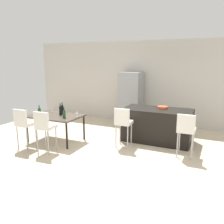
# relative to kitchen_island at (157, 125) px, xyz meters

# --- Properties ---
(ground_plane) EXTENTS (10.00, 10.00, 0.00)m
(ground_plane) POSITION_rel_kitchen_island_xyz_m (-0.38, -0.88, -0.46)
(ground_plane) COLOR beige
(back_wall) EXTENTS (10.00, 0.12, 2.90)m
(back_wall) POSITION_rel_kitchen_island_xyz_m (-0.38, 1.81, 0.99)
(back_wall) COLOR beige
(back_wall) RESTS_ON ground_plane
(kitchen_island) EXTENTS (1.86, 0.94, 0.92)m
(kitchen_island) POSITION_rel_kitchen_island_xyz_m (0.00, 0.00, 0.00)
(kitchen_island) COLOR black
(kitchen_island) RESTS_ON ground_plane
(bar_chair_left) EXTENTS (0.42, 0.42, 1.05)m
(bar_chair_left) POSITION_rel_kitchen_island_xyz_m (-0.69, -0.85, 0.24)
(bar_chair_left) COLOR white
(bar_chair_left) RESTS_ON ground_plane
(bar_chair_middle) EXTENTS (0.41, 0.41, 1.05)m
(bar_chair_middle) POSITION_rel_kitchen_island_xyz_m (0.89, -0.85, 0.24)
(bar_chair_middle) COLOR white
(bar_chair_middle) RESTS_ON ground_plane
(dining_table) EXTENTS (1.45, 0.95, 0.74)m
(dining_table) POSITION_rel_kitchen_island_xyz_m (-2.60, -1.18, 0.22)
(dining_table) COLOR #4C4238
(dining_table) RESTS_ON ground_plane
(dining_chair_near) EXTENTS (0.40, 0.40, 1.05)m
(dining_chair_near) POSITION_rel_kitchen_island_xyz_m (-2.92, -2.02, 0.24)
(dining_chair_near) COLOR white
(dining_chair_near) RESTS_ON ground_plane
(dining_chair_far) EXTENTS (0.42, 0.42, 1.05)m
(dining_chair_far) POSITION_rel_kitchen_island_xyz_m (-2.27, -2.02, 0.24)
(dining_chair_far) COLOR white
(dining_chair_far) RESTS_ON ground_plane
(wine_bottle_right) EXTENTS (0.06, 0.06, 0.34)m
(wine_bottle_right) POSITION_rel_kitchen_island_xyz_m (-2.49, -0.98, 0.42)
(wine_bottle_right) COLOR black
(wine_bottle_right) RESTS_ON dining_table
(wine_bottle_near) EXTENTS (0.07, 0.07, 0.34)m
(wine_bottle_near) POSITION_rel_kitchen_island_xyz_m (-2.47, -1.10, 0.41)
(wine_bottle_near) COLOR black
(wine_bottle_near) RESTS_ON dining_table
(wine_bottle_end) EXTENTS (0.08, 0.08, 0.30)m
(wine_bottle_end) POSITION_rel_kitchen_island_xyz_m (-2.17, -1.34, 0.39)
(wine_bottle_end) COLOR #194723
(wine_bottle_end) RESTS_ON dining_table
(wine_bottle_corner) EXTENTS (0.08, 0.08, 0.28)m
(wine_bottle_corner) POSITION_rel_kitchen_island_xyz_m (-2.98, -1.37, 0.39)
(wine_bottle_corner) COLOR #194723
(wine_bottle_corner) RESTS_ON dining_table
(wine_glass_left) EXTENTS (0.07, 0.07, 0.17)m
(wine_glass_left) POSITION_rel_kitchen_island_xyz_m (-2.93, -0.89, 0.40)
(wine_glass_left) COLOR silver
(wine_glass_left) RESTS_ON dining_table
(wine_glass_middle) EXTENTS (0.07, 0.07, 0.17)m
(wine_glass_middle) POSITION_rel_kitchen_island_xyz_m (-1.94, -1.08, 0.40)
(wine_glass_middle) COLOR silver
(wine_glass_middle) RESTS_ON dining_table
(refrigerator) EXTENTS (0.72, 0.68, 1.84)m
(refrigerator) POSITION_rel_kitchen_island_xyz_m (-1.30, 1.37, 0.46)
(refrigerator) COLOR #939699
(refrigerator) RESTS_ON ground_plane
(fruit_bowl) EXTENTS (0.29, 0.29, 0.07)m
(fruit_bowl) POSITION_rel_kitchen_island_xyz_m (0.11, 0.09, 0.50)
(fruit_bowl) COLOR #C6512D
(fruit_bowl) RESTS_ON kitchen_island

